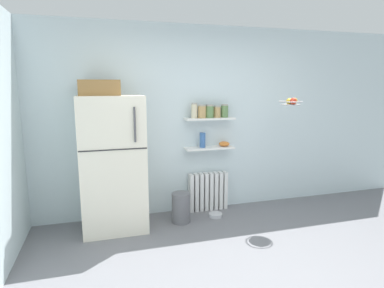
% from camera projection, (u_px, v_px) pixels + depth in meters
% --- Properties ---
extents(ground_plane, '(7.04, 7.04, 0.00)m').
position_uv_depth(ground_plane, '(236.00, 262.00, 3.30)').
color(ground_plane, slate).
extents(back_wall, '(7.04, 0.10, 2.60)m').
position_uv_depth(back_wall, '(194.00, 121.00, 4.53)').
color(back_wall, silver).
rests_on(back_wall, ground_plane).
extents(refrigerator, '(0.77, 0.67, 1.86)m').
position_uv_depth(refrigerator, '(113.00, 161.00, 3.94)').
color(refrigerator, silver).
rests_on(refrigerator, ground_plane).
extents(radiator, '(0.57, 0.12, 0.55)m').
position_uv_depth(radiator, '(208.00, 191.00, 4.64)').
color(radiator, white).
rests_on(radiator, ground_plane).
extents(wall_shelf_lower, '(0.69, 0.22, 0.02)m').
position_uv_depth(wall_shelf_lower, '(209.00, 148.00, 4.49)').
color(wall_shelf_lower, white).
extents(wall_shelf_upper, '(0.69, 0.22, 0.02)m').
position_uv_depth(wall_shelf_upper, '(210.00, 119.00, 4.42)').
color(wall_shelf_upper, white).
extents(storage_jar_0, '(0.08, 0.08, 0.21)m').
position_uv_depth(storage_jar_0, '(194.00, 111.00, 4.33)').
color(storage_jar_0, beige).
rests_on(storage_jar_0, wall_shelf_upper).
extents(storage_jar_1, '(0.11, 0.11, 0.18)m').
position_uv_depth(storage_jar_1, '(202.00, 111.00, 4.37)').
color(storage_jar_1, tan).
rests_on(storage_jar_1, wall_shelf_upper).
extents(storage_jar_2, '(0.11, 0.11, 0.18)m').
position_uv_depth(storage_jar_2, '(210.00, 111.00, 4.40)').
color(storage_jar_2, '#5B7F4C').
rests_on(storage_jar_2, wall_shelf_upper).
extents(storage_jar_3, '(0.10, 0.10, 0.16)m').
position_uv_depth(storage_jar_3, '(217.00, 112.00, 4.43)').
color(storage_jar_3, tan).
rests_on(storage_jar_3, wall_shelf_upper).
extents(storage_jar_4, '(0.10, 0.10, 0.18)m').
position_uv_depth(storage_jar_4, '(225.00, 111.00, 4.46)').
color(storage_jar_4, '#5B7F4C').
rests_on(storage_jar_4, wall_shelf_upper).
extents(vase, '(0.08, 0.08, 0.21)m').
position_uv_depth(vase, '(203.00, 140.00, 4.44)').
color(vase, '#38609E').
rests_on(vase, wall_shelf_lower).
extents(shelf_bowl, '(0.15, 0.15, 0.07)m').
position_uv_depth(shelf_bowl, '(224.00, 144.00, 4.54)').
color(shelf_bowl, orange).
rests_on(shelf_bowl, wall_shelf_lower).
extents(trash_bin, '(0.24, 0.24, 0.40)m').
position_uv_depth(trash_bin, '(181.00, 208.00, 4.22)').
color(trash_bin, slate).
rests_on(trash_bin, ground_plane).
extents(pet_food_bowl, '(0.19, 0.19, 0.05)m').
position_uv_depth(pet_food_bowl, '(215.00, 215.00, 4.42)').
color(pet_food_bowl, '#B7B7BC').
rests_on(pet_food_bowl, ground_plane).
extents(hanging_fruit_basket, '(0.31, 0.31, 0.10)m').
position_uv_depth(hanging_fruit_basket, '(291.00, 102.00, 4.18)').
color(hanging_fruit_basket, '#B2B2B7').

